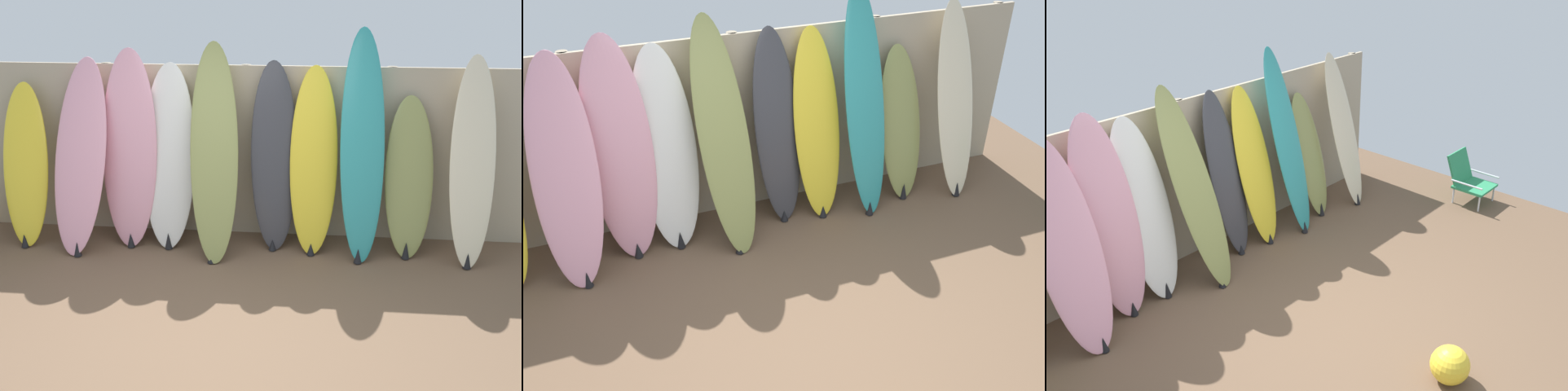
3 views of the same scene
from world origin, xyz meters
TOP-DOWN VIEW (x-y plane):
  - ground at (0.00, 0.00)m, footprint 7.68×7.68m
  - fence_back at (-0.00, 2.01)m, footprint 6.08×0.11m
  - surfboard_yellow_0 at (-2.23, 1.61)m, footprint 0.52×0.63m
  - surfboard_pink_1 at (-1.61, 1.54)m, footprint 0.64×0.82m
  - surfboard_pink_2 at (-1.14, 1.66)m, footprint 0.58×0.47m
  - surfboard_white_3 at (-0.75, 1.68)m, footprint 0.55×0.51m
  - surfboard_olive_4 at (-0.26, 1.53)m, footprint 0.54×0.81m
  - surfboard_charcoal_5 at (0.31, 1.72)m, footprint 0.52×0.48m
  - surfboard_yellow_6 at (0.70, 1.68)m, footprint 0.48×0.52m
  - surfboard_teal_7 at (1.16, 1.60)m, footprint 0.48×0.67m
  - surfboard_olive_8 at (1.64, 1.68)m, footprint 0.50×0.51m
  - surfboard_cream_9 at (2.19, 1.58)m, footprint 0.43×0.63m

SIDE VIEW (x-z plane):
  - ground at x=0.00m, z-range 0.00..0.00m
  - surfboard_olive_8 at x=1.64m, z-range -0.02..1.54m
  - surfboard_yellow_0 at x=-2.23m, z-range -0.01..1.63m
  - fence_back at x=0.00m, z-range 0.00..1.80m
  - surfboard_yellow_6 at x=0.70m, z-range -0.01..1.82m
  - surfboard_white_3 at x=-0.75m, z-range -0.01..1.83m
  - surfboard_charcoal_5 at x=0.31m, z-range -0.01..1.86m
  - surfboard_pink_1 at x=-1.61m, z-range -0.01..1.89m
  - surfboard_cream_9 at x=2.19m, z-range -0.02..1.94m
  - surfboard_pink_2 at x=-1.14m, z-range -0.01..1.97m
  - surfboard_olive_4 at x=-0.26m, z-range -0.01..2.04m
  - surfboard_teal_7 at x=1.16m, z-range -0.01..2.18m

